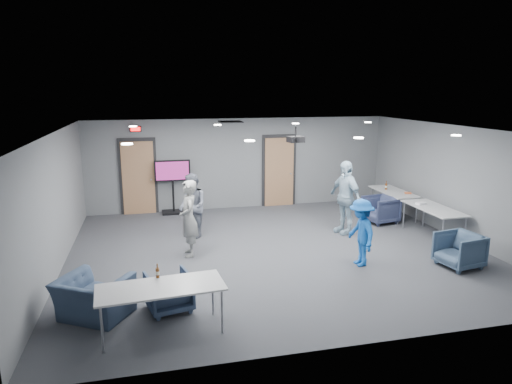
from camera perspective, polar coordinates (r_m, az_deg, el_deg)
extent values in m
plane|color=#383A40|center=(10.32, 2.52, -7.32)|extent=(9.00, 9.00, 0.00)
plane|color=silver|center=(9.73, 2.68, 7.79)|extent=(9.00, 9.00, 0.00)
cube|color=slate|center=(13.76, -1.96, 3.58)|extent=(9.00, 0.02, 2.70)
cube|color=slate|center=(6.34, 12.60, -7.75)|extent=(9.00, 0.02, 2.70)
cube|color=slate|center=(9.75, -23.77, -1.33)|extent=(0.02, 8.00, 2.70)
cube|color=slate|center=(11.96, 23.81, 1.10)|extent=(0.02, 8.00, 2.70)
cube|color=black|center=(13.52, -14.50, 1.85)|extent=(1.06, 0.06, 2.24)
cube|color=#9F724D|center=(13.49, -14.49, 1.70)|extent=(0.90, 0.05, 2.10)
cylinder|color=#9899A0|center=(13.44, -12.99, 1.52)|extent=(0.04, 0.10, 0.04)
cube|color=black|center=(14.06, 2.87, 2.65)|extent=(1.06, 0.06, 2.24)
cube|color=#9F724D|center=(14.03, 2.92, 2.50)|extent=(0.90, 0.05, 2.10)
cylinder|color=#9899A0|center=(14.09, 4.34, 2.32)|extent=(0.04, 0.10, 0.04)
cube|color=black|center=(13.31, -14.83, 7.63)|extent=(0.32, 0.06, 0.16)
cube|color=#FF0C0C|center=(13.27, -14.83, 7.61)|extent=(0.26, 0.02, 0.11)
cube|color=black|center=(12.35, -3.20, 8.75)|extent=(0.60, 0.60, 0.03)
cylinder|color=white|center=(7.58, -15.81, 5.80)|extent=(0.18, 0.18, 0.02)
cylinder|color=white|center=(11.16, -15.12, 7.92)|extent=(0.18, 0.18, 0.02)
cylinder|color=white|center=(7.75, -0.81, 6.43)|extent=(0.18, 0.18, 0.02)
cylinder|color=white|center=(11.28, -4.82, 8.35)|extent=(0.18, 0.18, 0.02)
cylinder|color=white|center=(8.41, 12.70, 6.61)|extent=(0.18, 0.18, 0.02)
cylinder|color=white|center=(11.74, 4.98, 8.52)|extent=(0.18, 0.18, 0.02)
cylinder|color=white|center=(9.46, 23.74, 6.50)|extent=(0.18, 0.18, 0.02)
cylinder|color=white|center=(12.51, 13.81, 8.46)|extent=(0.18, 0.18, 0.02)
imported|color=gray|center=(9.90, -8.40, -3.28)|extent=(0.40, 0.61, 1.66)
imported|color=slate|center=(11.13, -7.95, -1.71)|extent=(0.82, 0.92, 1.57)
imported|color=#AAC8DA|center=(11.53, 11.07, -0.65)|extent=(0.71, 1.15, 1.83)
imported|color=#1B58B1|center=(9.53, 12.97, -4.96)|extent=(0.52, 0.90, 1.39)
imported|color=#343C5B|center=(12.78, 15.29, -2.12)|extent=(0.91, 0.89, 0.72)
imported|color=#3C5068|center=(10.17, 24.06, -6.66)|extent=(0.89, 0.87, 0.71)
imported|color=#3B4A66|center=(7.73, -10.84, -12.12)|extent=(0.82, 0.83, 0.64)
imported|color=#394962|center=(7.79, -19.61, -12.34)|extent=(1.34, 1.30, 0.67)
cube|color=silver|center=(13.44, 16.80, 0.06)|extent=(0.71, 1.70, 0.03)
cylinder|color=#9899A0|center=(14.04, 14.18, -0.78)|extent=(0.04, 0.04, 0.70)
cylinder|color=#9899A0|center=(12.74, 17.33, -2.35)|extent=(0.04, 0.04, 0.70)
cylinder|color=#9899A0|center=(14.30, 16.13, -0.66)|extent=(0.04, 0.04, 0.70)
cylinder|color=#9899A0|center=(13.03, 19.41, -2.17)|extent=(0.04, 0.04, 0.70)
cube|color=silver|center=(11.88, 21.34, -1.90)|extent=(0.75, 1.79, 0.03)
cylinder|color=#9899A0|center=(12.47, 17.99, -2.71)|extent=(0.04, 0.04, 0.70)
cylinder|color=#9899A0|center=(11.17, 22.29, -4.82)|extent=(0.04, 0.04, 0.70)
cylinder|color=#9899A0|center=(12.78, 20.24, -2.51)|extent=(0.04, 0.04, 0.70)
cylinder|color=#9899A0|center=(11.52, 24.67, -4.53)|extent=(0.04, 0.04, 0.70)
cube|color=silver|center=(6.92, -11.83, -11.60)|extent=(1.90, 0.92, 0.03)
cylinder|color=#9899A0|center=(7.47, -5.41, -12.59)|extent=(0.04, 0.04, 0.70)
cylinder|color=#9899A0|center=(7.33, -18.70, -13.75)|extent=(0.04, 0.04, 0.70)
cylinder|color=#9899A0|center=(6.94, -4.26, -14.65)|extent=(0.04, 0.04, 0.70)
cylinder|color=#9899A0|center=(6.79, -18.71, -15.98)|extent=(0.04, 0.04, 0.70)
cylinder|color=#5B2E0F|center=(7.19, -12.21, -9.86)|extent=(0.06, 0.06, 0.16)
cylinder|color=#5B2E0F|center=(7.15, -12.25, -9.02)|extent=(0.02, 0.02, 0.07)
cylinder|color=beige|center=(7.19, -12.21, -9.86)|extent=(0.06, 0.06, 0.05)
cylinder|color=#5B2E0F|center=(13.54, 15.95, 0.65)|extent=(0.06, 0.06, 0.18)
cylinder|color=#5B2E0F|center=(13.52, 15.98, 1.18)|extent=(0.02, 0.02, 0.08)
cylinder|color=beige|center=(13.54, 15.95, 0.65)|extent=(0.07, 0.07, 0.06)
cube|color=#CB5F32|center=(13.22, 18.45, -0.11)|extent=(0.20, 0.16, 0.04)
cube|color=white|center=(12.09, 19.91, -1.35)|extent=(0.25, 0.20, 0.05)
cube|color=black|center=(13.55, -10.21, -2.48)|extent=(0.68, 0.49, 0.06)
cylinder|color=black|center=(13.41, -10.31, 0.00)|extent=(0.06, 0.06, 1.16)
cube|color=black|center=(13.28, -10.42, 2.66)|extent=(1.02, 0.07, 0.60)
cube|color=#7A1B5C|center=(13.24, -10.41, 2.62)|extent=(0.92, 0.01, 0.52)
cylinder|color=black|center=(10.66, 5.00, 7.53)|extent=(0.04, 0.04, 0.22)
cube|color=black|center=(10.68, 4.98, 6.57)|extent=(0.39, 0.35, 0.14)
cylinder|color=black|center=(10.53, 5.25, 6.48)|extent=(0.08, 0.06, 0.08)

